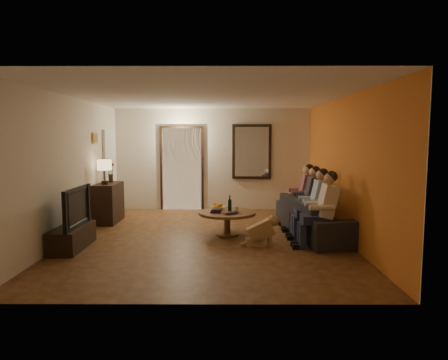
{
  "coord_description": "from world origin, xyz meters",
  "views": [
    {
      "loc": [
        0.33,
        -7.28,
        1.85
      ],
      "look_at": [
        0.3,
        0.3,
        1.05
      ],
      "focal_mm": 32.0,
      "sensor_mm": 36.0,
      "label": 1
    }
  ],
  "objects_px": {
    "coffee_table": "(227,223)",
    "dog": "(261,230)",
    "sofa": "(317,217)",
    "dresser": "(109,203)",
    "tv": "(71,207)",
    "wine_bottle": "(230,203)",
    "person_b": "(316,207)",
    "table_lamp": "(105,172)",
    "person_d": "(303,197)",
    "laptop": "(233,214)",
    "bowl": "(218,208)",
    "person_c": "(309,201)",
    "tv_stand": "(72,237)",
    "person_a": "(324,213)"
  },
  "relations": [
    {
      "from": "table_lamp",
      "to": "person_a",
      "type": "bearing_deg",
      "value": -23.58
    },
    {
      "from": "dresser",
      "to": "dog",
      "type": "xyz_separation_m",
      "value": [
        3.18,
        -1.97,
        -0.15
      ]
    },
    {
      "from": "tv_stand",
      "to": "laptop",
      "type": "height_order",
      "value": "laptop"
    },
    {
      "from": "dresser",
      "to": "person_a",
      "type": "height_order",
      "value": "person_a"
    },
    {
      "from": "tv",
      "to": "person_a",
      "type": "distance_m",
      "value": 4.23
    },
    {
      "from": "sofa",
      "to": "dog",
      "type": "height_order",
      "value": "sofa"
    },
    {
      "from": "dog",
      "to": "bowl",
      "type": "bearing_deg",
      "value": 121.76
    },
    {
      "from": "table_lamp",
      "to": "laptop",
      "type": "relative_size",
      "value": 1.64
    },
    {
      "from": "coffee_table",
      "to": "sofa",
      "type": "bearing_deg",
      "value": 0.19
    },
    {
      "from": "table_lamp",
      "to": "person_d",
      "type": "bearing_deg",
      "value": -0.61
    },
    {
      "from": "person_d",
      "to": "dog",
      "type": "distance_m",
      "value": 2.02
    },
    {
      "from": "bowl",
      "to": "wine_bottle",
      "type": "distance_m",
      "value": 0.29
    },
    {
      "from": "table_lamp",
      "to": "person_c",
      "type": "relative_size",
      "value": 0.45
    },
    {
      "from": "dresser",
      "to": "tv",
      "type": "bearing_deg",
      "value": -90.0
    },
    {
      "from": "dog",
      "to": "person_a",
      "type": "bearing_deg",
      "value": -10.3
    },
    {
      "from": "sofa",
      "to": "dog",
      "type": "distance_m",
      "value": 1.4
    },
    {
      "from": "person_c",
      "to": "person_a",
      "type": "bearing_deg",
      "value": -90.0
    },
    {
      "from": "table_lamp",
      "to": "person_b",
      "type": "height_order",
      "value": "table_lamp"
    },
    {
      "from": "bowl",
      "to": "laptop",
      "type": "relative_size",
      "value": 0.79
    },
    {
      "from": "coffee_table",
      "to": "dog",
      "type": "bearing_deg",
      "value": -54.2
    },
    {
      "from": "dog",
      "to": "laptop",
      "type": "relative_size",
      "value": 1.7
    },
    {
      "from": "dog",
      "to": "person_d",
      "type": "bearing_deg",
      "value": 53.62
    },
    {
      "from": "dog",
      "to": "wine_bottle",
      "type": "distance_m",
      "value": 1.09
    },
    {
      "from": "dresser",
      "to": "table_lamp",
      "type": "height_order",
      "value": "table_lamp"
    },
    {
      "from": "coffee_table",
      "to": "wine_bottle",
      "type": "distance_m",
      "value": 0.4
    },
    {
      "from": "dresser",
      "to": "laptop",
      "type": "distance_m",
      "value": 3.08
    },
    {
      "from": "person_b",
      "to": "person_c",
      "type": "height_order",
      "value": "same"
    },
    {
      "from": "person_d",
      "to": "person_b",
      "type": "bearing_deg",
      "value": -90.0
    },
    {
      "from": "table_lamp",
      "to": "coffee_table",
      "type": "bearing_deg",
      "value": -20.01
    },
    {
      "from": "table_lamp",
      "to": "person_a",
      "type": "distance_m",
      "value": 4.64
    },
    {
      "from": "table_lamp",
      "to": "tv",
      "type": "height_order",
      "value": "table_lamp"
    },
    {
      "from": "tv",
      "to": "tv_stand",
      "type": "bearing_deg",
      "value": 0.0
    },
    {
      "from": "wine_bottle",
      "to": "laptop",
      "type": "xyz_separation_m",
      "value": [
        0.05,
        -0.38,
        -0.14
      ]
    },
    {
      "from": "tv",
      "to": "laptop",
      "type": "bearing_deg",
      "value": -76.05
    },
    {
      "from": "sofa",
      "to": "person_a",
      "type": "distance_m",
      "value": 0.94
    },
    {
      "from": "tv_stand",
      "to": "table_lamp",
      "type": "bearing_deg",
      "value": 90.0
    },
    {
      "from": "table_lamp",
      "to": "bowl",
      "type": "relative_size",
      "value": 2.08
    },
    {
      "from": "dresser",
      "to": "person_c",
      "type": "xyz_separation_m",
      "value": [
        4.23,
        -0.87,
        0.17
      ]
    },
    {
      "from": "tv",
      "to": "person_a",
      "type": "relative_size",
      "value": 0.96
    },
    {
      "from": "person_b",
      "to": "wine_bottle",
      "type": "height_order",
      "value": "person_b"
    },
    {
      "from": "sofa",
      "to": "table_lamp",
      "type": "bearing_deg",
      "value": 69.36
    },
    {
      "from": "person_c",
      "to": "person_d",
      "type": "xyz_separation_m",
      "value": [
        0.0,
        0.6,
        0.0
      ]
    },
    {
      "from": "tv",
      "to": "sofa",
      "type": "height_order",
      "value": "tv"
    },
    {
      "from": "tv",
      "to": "wine_bottle",
      "type": "bearing_deg",
      "value": -68.41
    },
    {
      "from": "table_lamp",
      "to": "coffee_table",
      "type": "height_order",
      "value": "table_lamp"
    },
    {
      "from": "person_c",
      "to": "coffee_table",
      "type": "height_order",
      "value": "person_c"
    },
    {
      "from": "coffee_table",
      "to": "wine_bottle",
      "type": "relative_size",
      "value": 3.52
    },
    {
      "from": "person_b",
      "to": "wine_bottle",
      "type": "xyz_separation_m",
      "value": [
        -1.57,
        0.39,
        0.01
      ]
    },
    {
      "from": "tv",
      "to": "person_c",
      "type": "bearing_deg",
      "value": -73.42
    },
    {
      "from": "dresser",
      "to": "person_c",
      "type": "distance_m",
      "value": 4.32
    }
  ]
}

